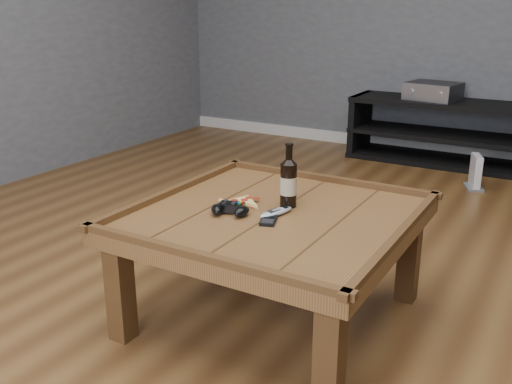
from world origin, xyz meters
The scene contains 11 objects.
ground centered at (0.00, 0.00, 0.00)m, with size 6.00×6.00×0.00m, color #4F3016.
baseboard centered at (0.00, 2.99, 0.05)m, with size 5.00×0.02×0.10m, color silver.
coffee_table centered at (0.00, 0.00, 0.39)m, with size 1.03×1.03×0.48m.
media_console centered at (0.00, 2.75, 0.25)m, with size 1.40×0.45×0.50m.
beer_bottle centered at (0.01, 0.10, 0.55)m, with size 0.07×0.07×0.25m.
game_controller centered at (-0.14, -0.10, 0.47)m, with size 0.16×0.13×0.04m.
pizza_slice centered at (-0.16, 0.03, 0.46)m, with size 0.20×0.24×0.02m.
smartphone centered at (0.03, -0.09, 0.46)m, with size 0.08×0.11×0.01m.
remote_control centered at (0.02, -0.02, 0.46)m, with size 0.10×0.17×0.02m.
av_receiver centered at (-0.09, 2.75, 0.57)m, with size 0.42×0.37×0.13m.
game_console centered at (0.38, 2.19, 0.11)m, with size 0.17×0.21×0.24m.
Camera 1 is at (0.97, -1.80, 1.21)m, focal length 40.00 mm.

